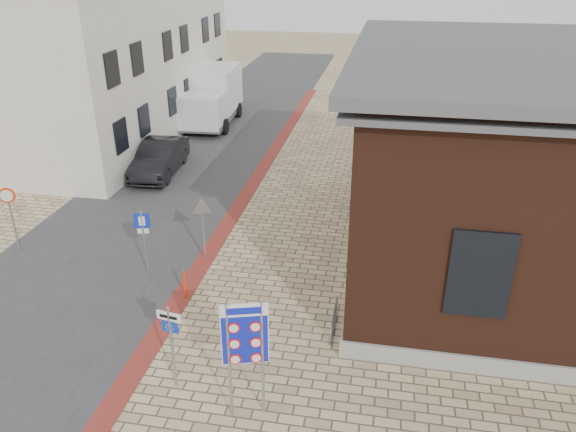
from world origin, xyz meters
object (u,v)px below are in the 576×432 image
Objects in this scene: box_truck at (212,97)px; bollard at (185,285)px; border_sign at (245,337)px; parking_sign at (143,233)px; sedan at (159,158)px; essen_sign at (171,336)px.

box_truck is 18.28m from bollard.
border_sign is at bearing -73.71° from box_truck.
parking_sign is (3.01, -16.57, -0.14)m from box_truck.
box_truck is at bearing 85.26° from sedan.
sedan is 8.97m from parking_sign.
border_sign is 6.97m from parking_sign.
essen_sign reaches higher than bollard.
bollard is at bearing -78.19° from box_truck.
sedan is at bearing -92.93° from box_truck.
parking_sign reaches higher than bollard.
bollard is (-1.05, 3.58, -1.01)m from essen_sign.
essen_sign is 2.44× the size of bollard.
box_truck is 2.72× the size of essen_sign.
sedan is 14.27m from essen_sign.
box_truck is 6.66× the size of bollard.
sedan is 2.08× the size of parking_sign.
sedan is 8.20m from box_truck.
box_truck is 2.07× the size of border_sign.
box_truck is 21.97m from essen_sign.
parking_sign is at bearing 128.97° from essen_sign.
box_truck is 16.85m from parking_sign.
essen_sign is (5.71, -21.22, -0.15)m from box_truck.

